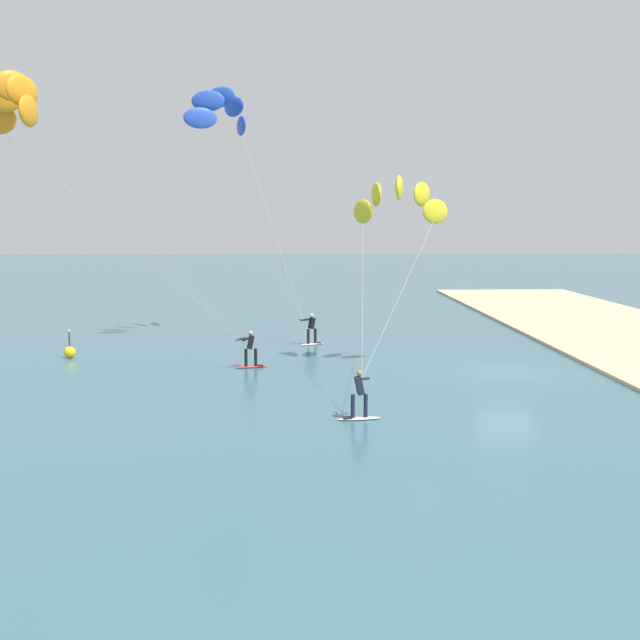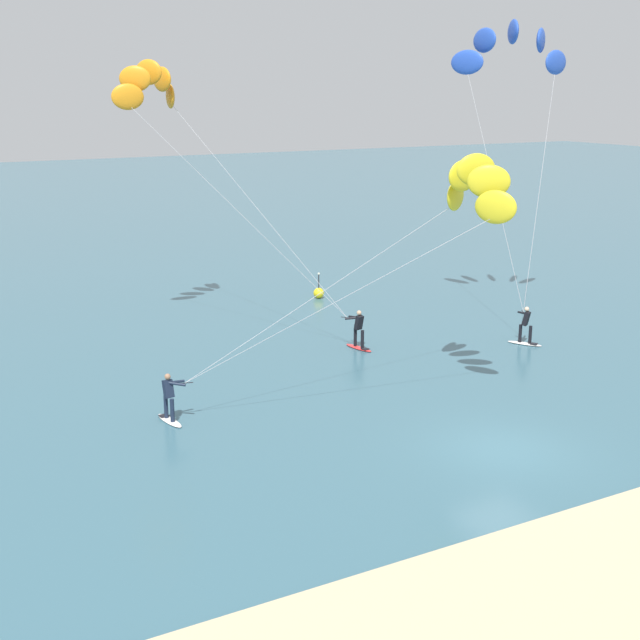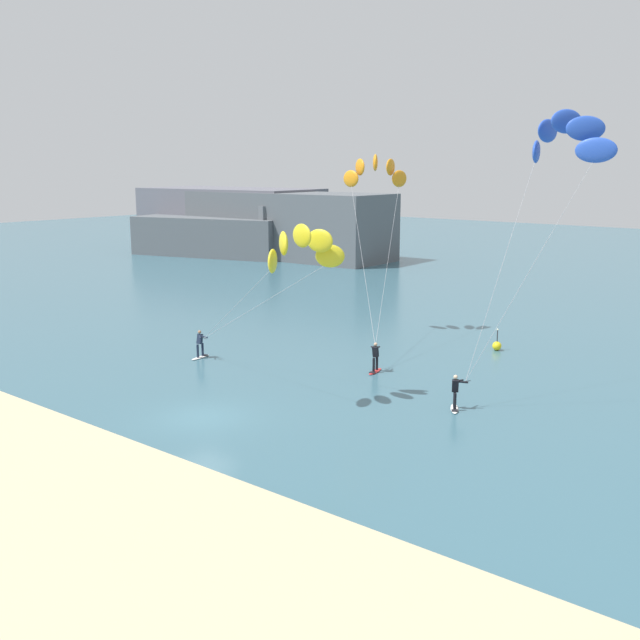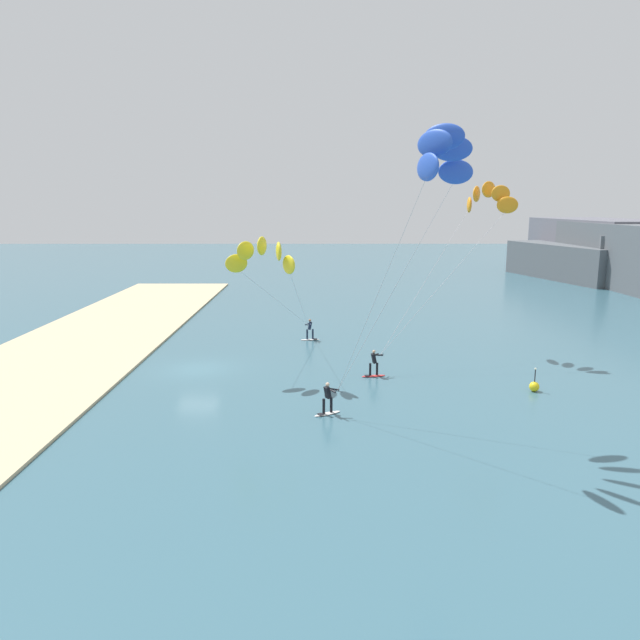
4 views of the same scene
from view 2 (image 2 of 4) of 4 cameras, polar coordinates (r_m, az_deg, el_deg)
ground_plane at (r=27.22m, az=12.06°, el=-8.39°), size 240.00×240.00×0.00m
kitesurfer_nearshore at (r=39.66m, az=-10.60°, el=14.33°), size 8.30×10.58×11.95m
kitesurfer_mid_water at (r=29.82m, az=9.28°, el=8.09°), size 11.67×5.65×8.60m
kitesurfer_far_out at (r=41.83m, az=12.67°, el=16.58°), size 5.82×7.42×13.76m
marker_buoy at (r=45.35m, az=-0.09°, el=1.82°), size 0.56×0.56×1.38m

